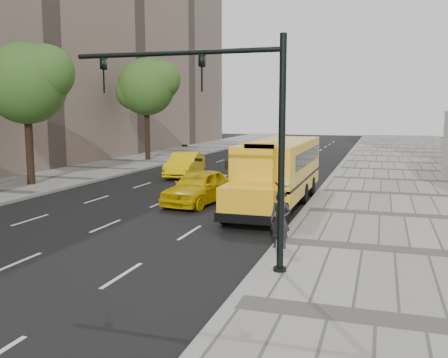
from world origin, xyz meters
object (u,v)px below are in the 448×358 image
(tree_c, at_px, (147,86))
(taxi_near, at_px, (199,187))
(traffic_signal, at_px, (230,124))
(school_bus, at_px, (280,167))
(tree_b, at_px, (27,83))
(taxi_far, at_px, (185,165))
(pedestrian, at_px, (280,220))

(tree_c, height_order, taxi_near, tree_c)
(taxi_near, bearing_deg, tree_c, 130.22)
(traffic_signal, bearing_deg, tree_c, 120.31)
(tree_c, height_order, school_bus, tree_c)
(taxi_near, bearing_deg, tree_b, 176.74)
(taxi_near, bearing_deg, traffic_signal, -57.08)
(school_bus, xyz_separation_m, taxi_far, (-8.01, 7.76, -0.95))
(taxi_near, bearing_deg, pedestrian, -44.95)
(taxi_far, bearing_deg, taxi_near, -71.60)
(tree_b, xyz_separation_m, traffic_signal, (15.60, -11.34, -1.91))
(tree_c, relative_size, traffic_signal, 1.39)
(taxi_near, bearing_deg, taxi_far, 123.43)
(traffic_signal, bearing_deg, taxi_far, 115.67)
(pedestrian, height_order, traffic_signal, traffic_signal)
(school_bus, relative_size, taxi_near, 2.39)
(tree_b, relative_size, school_bus, 0.72)
(school_bus, relative_size, traffic_signal, 1.81)
(pedestrian, bearing_deg, tree_c, 122.45)
(taxi_far, height_order, traffic_signal, traffic_signal)
(school_bus, relative_size, taxi_far, 2.33)
(tree_b, xyz_separation_m, pedestrian, (16.56, -9.07, -4.96))
(tree_c, bearing_deg, tree_b, -90.02)
(tree_c, height_order, pedestrian, tree_c)
(school_bus, bearing_deg, tree_b, 176.15)
(tree_b, distance_m, taxi_near, 12.55)
(tree_b, height_order, taxi_far, tree_b)
(pedestrian, bearing_deg, traffic_signal, -114.57)
(tree_c, relative_size, pedestrian, 4.98)
(tree_b, xyz_separation_m, school_bus, (14.91, -1.00, -4.24))
(tree_b, bearing_deg, school_bus, -3.85)
(tree_c, bearing_deg, taxi_near, -57.28)
(school_bus, xyz_separation_m, traffic_signal, (0.69, -10.34, 2.33))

